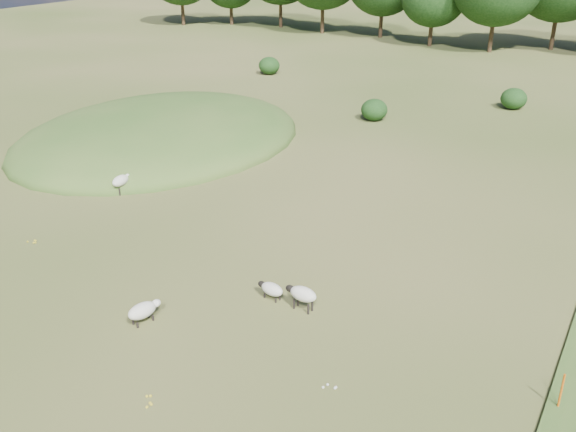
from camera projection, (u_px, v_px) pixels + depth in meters
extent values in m
plane|color=#324D18|center=(388.00, 135.00, 41.05)|extent=(160.00, 160.00, 0.00)
ellipsoid|color=#33561E|center=(161.00, 139.00, 40.32)|extent=(16.00, 20.00, 4.00)
cylinder|color=black|center=(183.00, 10.00, 85.68)|extent=(0.44, 0.44, 3.77)
cylinder|color=black|center=(231.00, 13.00, 86.22)|extent=(0.44, 0.44, 3.12)
cylinder|color=black|center=(281.00, 11.00, 83.60)|extent=(0.44, 0.44, 4.21)
cylinder|color=black|center=(322.00, 16.00, 78.91)|extent=(0.44, 0.44, 4.18)
cylinder|color=black|center=(381.00, 22.00, 76.11)|extent=(0.44, 0.44, 3.61)
cylinder|color=black|center=(431.00, 32.00, 70.73)|extent=(0.44, 0.44, 3.02)
cylinder|color=black|center=(492.00, 33.00, 67.09)|extent=(0.44, 0.44, 3.90)
cylinder|color=black|center=(554.00, 30.00, 68.42)|extent=(0.44, 0.44, 4.22)
ellipsoid|color=black|center=(374.00, 110.00, 43.82)|extent=(1.81, 1.81, 1.48)
ellipsoid|color=black|center=(514.00, 99.00, 46.55)|extent=(1.87, 1.87, 1.53)
ellipsoid|color=black|center=(269.00, 66.00, 57.49)|extent=(1.88, 1.88, 1.54)
cylinder|color=#D8590C|center=(561.00, 392.00, 17.51)|extent=(0.06, 0.06, 1.20)
ellipsoid|color=beige|center=(303.00, 294.00, 22.10)|extent=(1.06, 0.61, 0.52)
ellipsoid|color=black|center=(290.00, 288.00, 22.37)|extent=(0.35, 0.27, 0.26)
cylinder|color=black|center=(294.00, 304.00, 22.35)|extent=(0.07, 0.07, 0.37)
cylinder|color=black|center=(298.00, 301.00, 22.54)|extent=(0.07, 0.07, 0.37)
cylinder|color=black|center=(308.00, 309.00, 22.04)|extent=(0.07, 0.07, 0.37)
cylinder|color=black|center=(312.00, 306.00, 22.23)|extent=(0.07, 0.07, 0.37)
ellipsoid|color=beige|center=(120.00, 181.00, 31.86)|extent=(0.65, 1.10, 0.54)
ellipsoid|color=silver|center=(128.00, 176.00, 32.31)|extent=(0.29, 0.36, 0.27)
cylinder|color=black|center=(123.00, 187.00, 32.35)|extent=(0.08, 0.08, 0.38)
cylinder|color=black|center=(127.00, 188.00, 32.25)|extent=(0.08, 0.08, 0.38)
cylinder|color=black|center=(115.00, 191.00, 31.85)|extent=(0.08, 0.08, 0.38)
cylinder|color=black|center=(120.00, 192.00, 31.75)|extent=(0.08, 0.08, 0.38)
ellipsoid|color=beige|center=(272.00, 289.00, 22.85)|extent=(0.97, 0.61, 0.46)
ellipsoid|color=black|center=(262.00, 284.00, 23.11)|extent=(0.32, 0.26, 0.23)
cylinder|color=black|center=(264.00, 296.00, 23.05)|extent=(0.07, 0.07, 0.17)
cylinder|color=black|center=(269.00, 293.00, 23.21)|extent=(0.07, 0.07, 0.17)
cylinder|color=black|center=(276.00, 301.00, 22.74)|extent=(0.07, 0.07, 0.17)
cylinder|color=black|center=(280.00, 298.00, 22.91)|extent=(0.07, 0.07, 0.17)
ellipsoid|color=beige|center=(142.00, 311.00, 21.45)|extent=(0.79, 1.15, 0.54)
ellipsoid|color=silver|center=(156.00, 303.00, 21.81)|extent=(0.33, 0.39, 0.27)
cylinder|color=black|center=(148.00, 315.00, 21.89)|extent=(0.08, 0.08, 0.20)
cylinder|color=black|center=(153.00, 318.00, 21.72)|extent=(0.08, 0.08, 0.20)
cylinder|color=black|center=(133.00, 322.00, 21.49)|extent=(0.08, 0.08, 0.20)
cylinder|color=black|center=(138.00, 325.00, 21.32)|extent=(0.08, 0.08, 0.20)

